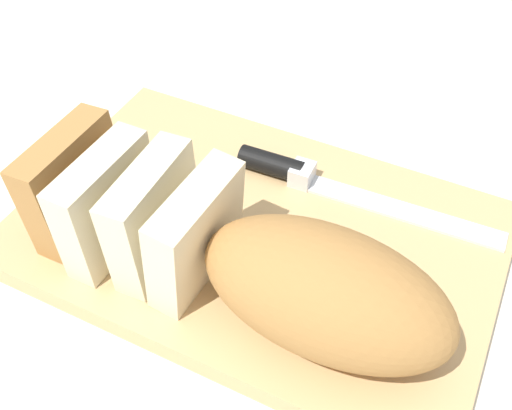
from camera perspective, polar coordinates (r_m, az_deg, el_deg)
The scene contains 7 objects.
ground_plane at distance 0.54m, azimuth 0.00°, elevation -3.69°, with size 3.00×3.00×0.00m, color silver.
cutting_board at distance 0.54m, azimuth 0.00°, elevation -2.98°, with size 0.41×0.27×0.02m, color tan.
bread_loaf at distance 0.45m, azimuth -0.78°, elevation -5.06°, with size 0.34×0.11×0.09m.
bread_knife at distance 0.56m, azimuth 4.81°, elevation 2.67°, with size 0.25×0.03×0.02m.
crumb_near_knife at distance 0.51m, azimuth -2.59°, elevation -3.56°, with size 0.01×0.01×0.01m, color #A8753D.
crumb_near_loaf at distance 0.52m, azimuth -7.39°, elevation -2.83°, with size 0.01×0.01×0.01m, color #A8753D.
crumb_stray_left at distance 0.49m, azimuth -0.89°, elevation -6.12°, with size 0.01×0.01×0.01m, color #A8753D.
Camera 1 is at (-0.16, 0.31, 0.42)m, focal length 42.56 mm.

